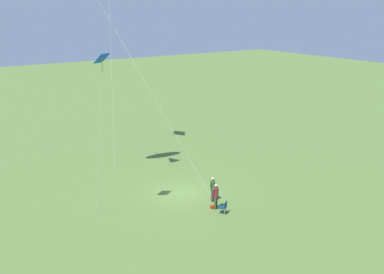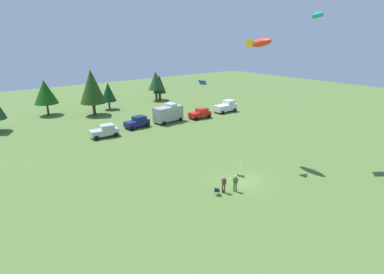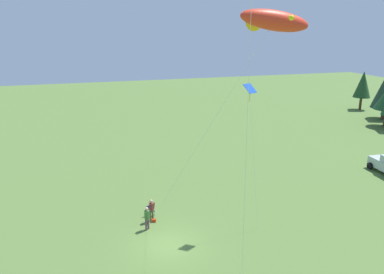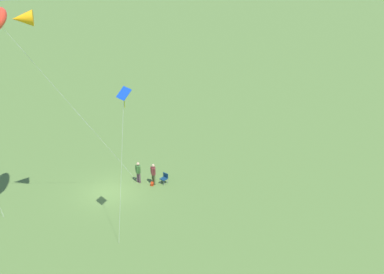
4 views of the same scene
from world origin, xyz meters
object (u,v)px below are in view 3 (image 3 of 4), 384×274
person_spectator (151,209)px  kite_diamond_blue (250,94)px  backpack_on_grass (154,220)px  kite_large_fish (271,21)px  folding_chair (149,210)px  person_kite_flyer (147,217)px

person_spectator → kite_diamond_blue: size_ratio=0.17×
backpack_on_grass → kite_diamond_blue: kite_diamond_blue is taller
kite_large_fish → backpack_on_grass: bearing=-155.1°
folding_chair → backpack_on_grass: 1.07m
person_kite_flyer → backpack_on_grass: (-0.94, 0.65, -0.91)m
person_kite_flyer → kite_large_fish: kite_large_fish is taller
person_kite_flyer → kite_diamond_blue: 11.07m
kite_large_fish → kite_diamond_blue: kite_large_fish is taller
kite_large_fish → kite_diamond_blue: bearing=160.4°
folding_chair → backpack_on_grass: bearing=-30.5°
kite_diamond_blue → folding_chair: bearing=-117.8°
folding_chair → kite_large_fish: kite_large_fish is taller
backpack_on_grass → kite_diamond_blue: (2.35, 6.22, 9.47)m
folding_chair → kite_large_fish: bearing=-13.9°
person_kite_flyer → kite_large_fish: bearing=-4.0°
person_kite_flyer → backpack_on_grass: 1.46m
backpack_on_grass → kite_diamond_blue: 11.57m
person_spectator → backpack_on_grass: person_spectator is taller
kite_diamond_blue → person_spectator: bearing=-111.4°
backpack_on_grass → kite_large_fish: 16.86m
folding_chair → person_spectator: (0.86, -0.01, 0.53)m
person_kite_flyer → folding_chair: bearing=129.2°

